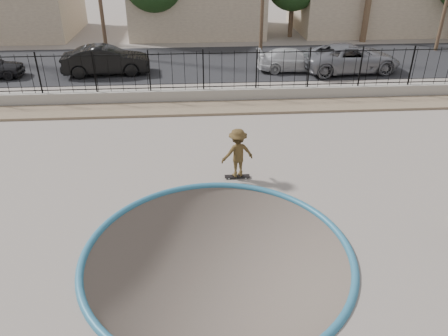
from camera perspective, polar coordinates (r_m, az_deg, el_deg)
name	(u,v)px	position (r m, az deg, el deg)	size (l,w,h in m)	color
ground	(203,110)	(23.29, -2.70, 7.62)	(120.00, 120.00, 2.20)	gray
bowl_pit	(218,254)	(11.40, -0.82, -11.23)	(6.84, 6.84, 1.80)	#4D433B
coping_ring	(218,254)	(11.40, -0.82, -11.23)	(7.04, 7.04, 0.20)	#2A698A
rock_strip	(205,108)	(20.27, -2.53, 7.80)	(42.00, 1.60, 0.11)	#887159
retaining_wall	(204,95)	(21.21, -2.64, 9.48)	(42.00, 0.45, 0.60)	#9B9588
fence	(203,71)	(20.85, -2.72, 12.59)	(40.00, 0.04, 1.80)	black
street	(201,63)	(27.69, -3.07, 13.53)	(90.00, 8.00, 0.04)	black
house_west	(1,8)	(39.38, -27.16, 18.14)	(11.60, 8.60, 3.90)	tan
house_center	(197,5)	(36.60, -3.54, 20.43)	(10.60, 8.60, 3.90)	tan
house_east	(371,4)	(39.35, 18.64, 19.69)	(12.60, 8.60, 3.90)	tan
skater	(238,156)	(14.22, 1.78, 1.62)	(1.08, 0.62, 1.67)	brown
skateboard	(237,176)	(14.59, 1.74, -1.08)	(0.84, 0.21, 0.07)	black
car_b	(106,60)	(26.01, -15.15, 13.42)	(1.67, 4.78, 1.58)	black
car_c	(293,60)	(26.24, 9.05, 13.77)	(1.71, 4.20, 1.22)	silver
car_d	(351,58)	(26.65, 16.20, 13.62)	(2.57, 5.58, 1.55)	gray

